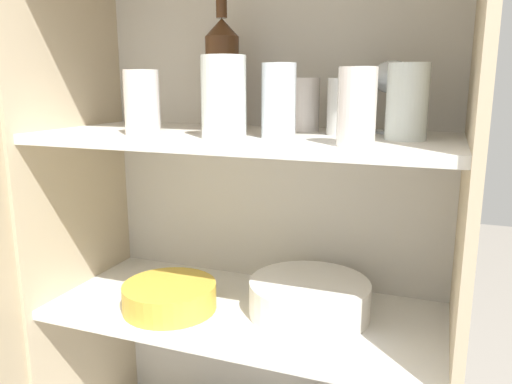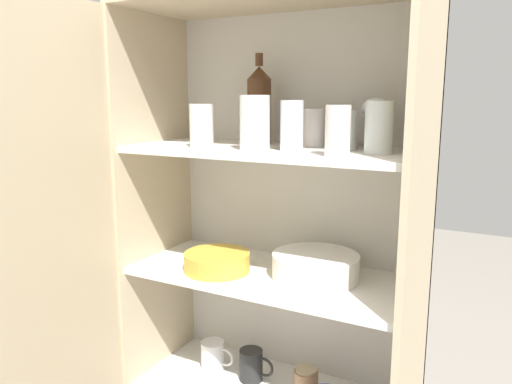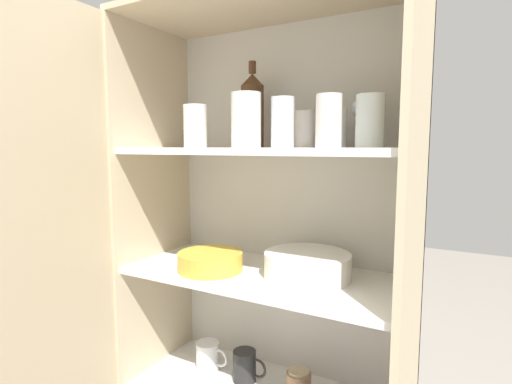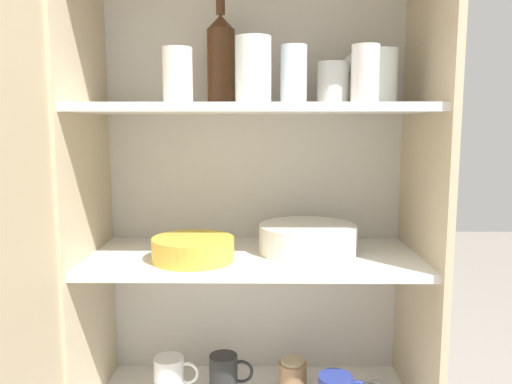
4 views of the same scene
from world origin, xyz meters
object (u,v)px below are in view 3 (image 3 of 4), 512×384
wine_bottle (252,110)px  coffee_mug_primary (245,366)px  storage_jar (299,383)px  mixing_bowl_large (210,260)px  plate_stack_white (307,265)px

wine_bottle → coffee_mug_primary: (0.01, -0.06, -0.84)m
storage_jar → mixing_bowl_large: bearing=-156.6°
plate_stack_white → coffee_mug_primary: bearing=176.3°
mixing_bowl_large → coffee_mug_primary: mixing_bowl_large is taller
plate_stack_white → storage_jar: 0.39m
wine_bottle → plate_stack_white: bearing=-18.5°
storage_jar → plate_stack_white: bearing=-38.6°
storage_jar → coffee_mug_primary: bearing=-176.1°
coffee_mug_primary → storage_jar: coffee_mug_primary is taller
mixing_bowl_large → wine_bottle: bearing=69.5°
wine_bottle → mixing_bowl_large: wine_bottle is taller
mixing_bowl_large → storage_jar: (0.25, 0.11, -0.39)m
wine_bottle → mixing_bowl_large: size_ratio=1.36×
mixing_bowl_large → storage_jar: mixing_bowl_large is taller
coffee_mug_primary → wine_bottle: bearing=96.5°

